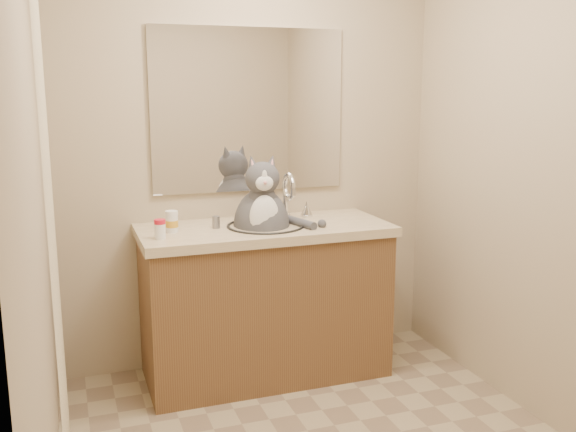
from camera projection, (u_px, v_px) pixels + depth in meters
The scene contains 8 objects.
room at pixel (338, 187), 2.48m from camera, with size 2.22×2.52×2.42m.
vanity at pixel (265, 298), 3.52m from camera, with size 1.34×0.59×1.12m.
mirror at pixel (249, 110), 3.57m from camera, with size 1.10×0.02×0.90m, color white.
shower_curtain at pixel (53, 246), 2.26m from camera, with size 0.02×1.30×1.93m.
cat at pixel (262, 220), 3.42m from camera, with size 0.42×0.39×0.60m.
pill_bottle_redcap at pixel (160, 229), 3.13m from camera, with size 0.06×0.06×0.10m.
pill_bottle_orange at pixel (172, 222), 3.27m from camera, with size 0.08×0.08×0.11m.
grey_canister at pixel (216, 222), 3.37m from camera, with size 0.04×0.04×0.06m.
Camera 1 is at (-1.00, -2.24, 1.59)m, focal length 40.00 mm.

